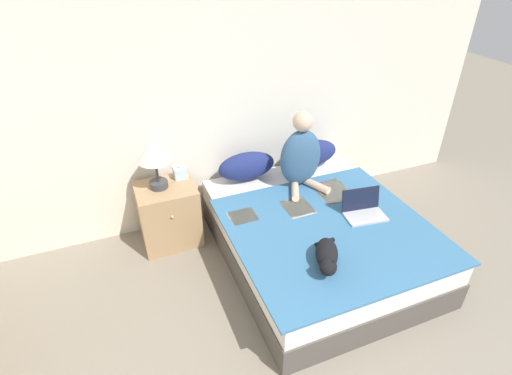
# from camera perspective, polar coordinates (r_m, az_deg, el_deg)

# --- Properties ---
(wall_back) EXTENTS (5.97, 0.05, 2.55)m
(wall_back) POSITION_cam_1_polar(r_m,az_deg,el_deg) (3.83, -5.53, 12.57)
(wall_back) COLOR silver
(wall_back) RESTS_ON ground_plane
(bed) EXTENTS (1.66, 1.98, 0.48)m
(bed) POSITION_cam_1_polar(r_m,az_deg,el_deg) (3.70, 8.72, -7.06)
(bed) COLOR #4C4742
(bed) RESTS_ON ground_plane
(pillow_near) EXTENTS (0.58, 0.25, 0.28)m
(pillow_near) POSITION_cam_1_polar(r_m,az_deg,el_deg) (3.97, -1.35, 3.09)
(pillow_near) COLOR navy
(pillow_near) RESTS_ON bed
(pillow_far) EXTENTS (0.58, 0.25, 0.28)m
(pillow_far) POSITION_cam_1_polar(r_m,az_deg,el_deg) (4.25, 7.83, 4.86)
(pillow_far) COLOR navy
(pillow_far) RESTS_ON bed
(person_sitting) EXTENTS (0.41, 0.41, 0.75)m
(person_sitting) POSITION_cam_1_polar(r_m,az_deg,el_deg) (3.81, 6.43, 4.54)
(person_sitting) COLOR #33567A
(person_sitting) RESTS_ON bed
(cat_tabby) EXTENTS (0.33, 0.42, 0.19)m
(cat_tabby) POSITION_cam_1_polar(r_m,az_deg,el_deg) (3.02, 10.09, -9.58)
(cat_tabby) COLOR black
(cat_tabby) RESTS_ON bed
(laptop_open) EXTENTS (0.38, 0.30, 0.22)m
(laptop_open) POSITION_cam_1_polar(r_m,az_deg,el_deg) (3.62, 15.14, -3.17)
(laptop_open) COLOR #B7B7BC
(laptop_open) RESTS_ON bed
(nightstand) EXTENTS (0.54, 0.47, 0.62)m
(nightstand) POSITION_cam_1_polar(r_m,az_deg,el_deg) (3.91, -12.35, -3.79)
(nightstand) COLOR tan
(nightstand) RESTS_ON ground_plane
(table_lamp) EXTENTS (0.30, 0.30, 0.49)m
(table_lamp) POSITION_cam_1_polar(r_m,az_deg,el_deg) (3.58, -14.38, 4.81)
(table_lamp) COLOR #38383D
(table_lamp) RESTS_ON nightstand
(tissue_box) EXTENTS (0.12, 0.12, 0.14)m
(tissue_box) POSITION_cam_1_polar(r_m,az_deg,el_deg) (3.83, -10.79, 2.19)
(tissue_box) COLOR silver
(tissue_box) RESTS_ON nightstand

